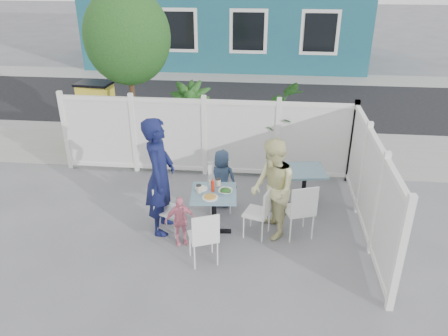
# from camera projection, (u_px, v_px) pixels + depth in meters

# --- Properties ---
(ground) EXTENTS (80.00, 80.00, 0.00)m
(ground) POSITION_uv_depth(u_px,v_px,m) (178.00, 240.00, 6.97)
(ground) COLOR slate
(near_sidewalk) EXTENTS (24.00, 2.60, 0.01)m
(near_sidewalk) POSITION_uv_depth(u_px,v_px,m) (209.00, 147.00, 10.36)
(near_sidewalk) COLOR gray
(near_sidewalk) RESTS_ON ground
(street) EXTENTS (24.00, 5.00, 0.01)m
(street) POSITION_uv_depth(u_px,v_px,m) (225.00, 101.00, 13.68)
(street) COLOR black
(street) RESTS_ON ground
(far_sidewalk) EXTENTS (24.00, 1.60, 0.01)m
(far_sidewalk) POSITION_uv_depth(u_px,v_px,m) (234.00, 77.00, 16.45)
(far_sidewalk) COLOR gray
(far_sidewalk) RESTS_ON ground
(fence_back) EXTENTS (5.86, 0.08, 1.60)m
(fence_back) POSITION_uv_depth(u_px,v_px,m) (205.00, 139.00, 8.76)
(fence_back) COLOR white
(fence_back) RESTS_ON ground
(fence_right) EXTENTS (0.08, 3.66, 1.60)m
(fence_right) POSITION_uv_depth(u_px,v_px,m) (370.00, 189.00, 6.88)
(fence_right) COLOR white
(fence_right) RESTS_ON ground
(tree) EXTENTS (1.80, 1.62, 3.59)m
(tree) POSITION_uv_depth(u_px,v_px,m) (127.00, 37.00, 8.94)
(tree) COLOR #382316
(tree) RESTS_ON ground
(utility_cabinet) EXTENTS (0.79, 0.60, 1.38)m
(utility_cabinet) POSITION_uv_depth(u_px,v_px,m) (98.00, 113.00, 10.50)
(utility_cabinet) COLOR gold
(utility_cabinet) RESTS_ON ground
(potted_shrub_a) EXTENTS (1.07, 1.07, 1.72)m
(potted_shrub_a) POSITION_uv_depth(u_px,v_px,m) (189.00, 123.00, 9.40)
(potted_shrub_a) COLOR #123A11
(potted_shrub_a) RESTS_ON ground
(potted_shrub_b) EXTENTS (1.38, 1.57, 1.68)m
(potted_shrub_b) POSITION_uv_depth(u_px,v_px,m) (269.00, 128.00, 9.16)
(potted_shrub_b) COLOR #123A11
(potted_shrub_b) RESTS_ON ground
(main_table) EXTENTS (0.77, 0.77, 0.75)m
(main_table) POSITION_uv_depth(u_px,v_px,m) (214.00, 202.00, 6.92)
(main_table) COLOR #405974
(main_table) RESTS_ON ground
(spare_table) EXTENTS (0.77, 0.77, 0.71)m
(spare_table) POSITION_uv_depth(u_px,v_px,m) (305.00, 178.00, 7.72)
(spare_table) COLOR #405974
(spare_table) RESTS_ON ground
(chair_left) EXTENTS (0.44, 0.45, 0.84)m
(chair_left) POSITION_uv_depth(u_px,v_px,m) (165.00, 205.00, 7.00)
(chair_left) COLOR white
(chair_left) RESTS_ON ground
(chair_right) EXTENTS (0.48, 0.48, 0.85)m
(chair_right) POSITION_uv_depth(u_px,v_px,m) (261.00, 209.00, 6.86)
(chair_right) COLOR white
(chair_right) RESTS_ON ground
(chair_back) EXTENTS (0.46, 0.45, 0.86)m
(chair_back) POSITION_uv_depth(u_px,v_px,m) (220.00, 183.00, 7.66)
(chair_back) COLOR white
(chair_back) RESTS_ON ground
(chair_near) EXTENTS (0.51, 0.50, 0.87)m
(chair_near) POSITION_uv_depth(u_px,v_px,m) (204.00, 235.00, 6.22)
(chair_near) COLOR white
(chair_near) RESTS_ON ground
(chair_spare) EXTENTS (0.55, 0.54, 0.95)m
(chair_spare) POSITION_uv_depth(u_px,v_px,m) (301.00, 208.00, 6.80)
(chair_spare) COLOR white
(chair_spare) RESTS_ON ground
(man) EXTENTS (0.49, 0.72, 1.94)m
(man) POSITION_uv_depth(u_px,v_px,m) (160.00, 177.00, 6.84)
(man) COLOR #111642
(man) RESTS_ON ground
(woman) EXTENTS (0.82, 0.94, 1.64)m
(woman) POSITION_uv_depth(u_px,v_px,m) (273.00, 189.00, 6.78)
(woman) COLOR #D3CE53
(woman) RESTS_ON ground
(boy) EXTENTS (0.58, 0.44, 1.07)m
(boy) POSITION_uv_depth(u_px,v_px,m) (222.00, 178.00, 7.74)
(boy) COLOR navy
(boy) RESTS_ON ground
(toddler) EXTENTS (0.52, 0.37, 0.82)m
(toddler) POSITION_uv_depth(u_px,v_px,m) (180.00, 220.00, 6.73)
(toddler) COLOR pink
(toddler) RESTS_ON ground
(plate_main) EXTENTS (0.25, 0.25, 0.02)m
(plate_main) POSITION_uv_depth(u_px,v_px,m) (210.00, 198.00, 6.68)
(plate_main) COLOR white
(plate_main) RESTS_ON main_table
(plate_side) EXTENTS (0.20, 0.20, 0.01)m
(plate_side) POSITION_uv_depth(u_px,v_px,m) (202.00, 188.00, 6.95)
(plate_side) COLOR white
(plate_side) RESTS_ON main_table
(salad_bowl) EXTENTS (0.22, 0.22, 0.05)m
(salad_bowl) POSITION_uv_depth(u_px,v_px,m) (225.00, 191.00, 6.82)
(salad_bowl) COLOR white
(salad_bowl) RESTS_ON main_table
(coffee_cup_a) EXTENTS (0.08, 0.08, 0.12)m
(coffee_cup_a) POSITION_uv_depth(u_px,v_px,m) (199.00, 189.00, 6.82)
(coffee_cup_a) COLOR beige
(coffee_cup_a) RESTS_ON main_table
(coffee_cup_b) EXTENTS (0.08, 0.08, 0.12)m
(coffee_cup_b) POSITION_uv_depth(u_px,v_px,m) (218.00, 183.00, 7.01)
(coffee_cup_b) COLOR beige
(coffee_cup_b) RESTS_ON main_table
(ketchup_bottle) EXTENTS (0.06, 0.06, 0.18)m
(ketchup_bottle) POSITION_uv_depth(u_px,v_px,m) (213.00, 186.00, 6.84)
(ketchup_bottle) COLOR red
(ketchup_bottle) RESTS_ON main_table
(salt_shaker) EXTENTS (0.03, 0.03, 0.07)m
(salt_shaker) POSITION_uv_depth(u_px,v_px,m) (210.00, 182.00, 7.08)
(salt_shaker) COLOR white
(salt_shaker) RESTS_ON main_table
(pepper_shaker) EXTENTS (0.03, 0.03, 0.08)m
(pepper_shaker) POSITION_uv_depth(u_px,v_px,m) (212.00, 183.00, 7.06)
(pepper_shaker) COLOR black
(pepper_shaker) RESTS_ON main_table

